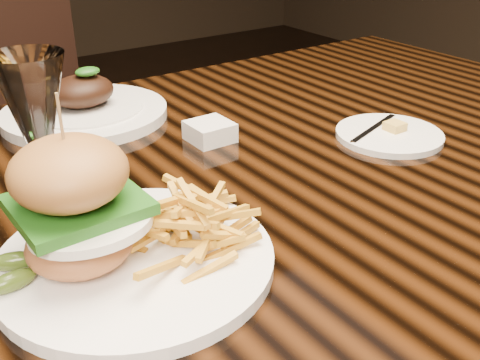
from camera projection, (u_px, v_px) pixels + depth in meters
dining_table at (217, 214)px, 0.83m from camera, size 1.60×0.90×0.75m
burger_plate at (124, 227)px, 0.56m from camera, size 0.29×0.29×0.20m
side_saucer at (389, 134)px, 0.90m from camera, size 0.17×0.17×0.02m
ramekin at (210, 132)px, 0.88m from camera, size 0.08×0.08×0.03m
wine_glass at (34, 106)px, 0.58m from camera, size 0.08×0.08×0.21m
far_dish at (84, 109)px, 0.97m from camera, size 0.28×0.28×0.09m
chair_far at (32, 123)px, 1.53m from camera, size 0.56×0.57×0.95m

